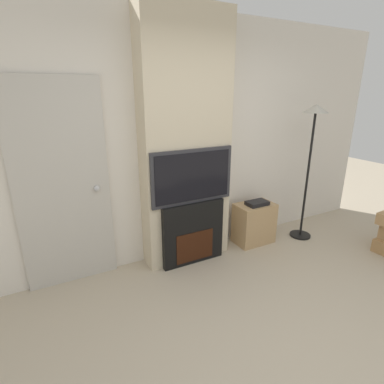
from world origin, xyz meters
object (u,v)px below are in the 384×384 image
fireplace (192,232)px  media_stand (254,223)px  floor_lamp (312,138)px  television (192,176)px

fireplace → media_stand: bearing=2.3°
fireplace → media_stand: size_ratio=1.28×
media_stand → floor_lamp: bearing=-14.2°
television → floor_lamp: bearing=-4.7°
television → floor_lamp: (1.62, -0.13, 0.32)m
fireplace → floor_lamp: size_ratio=0.42×
television → media_stand: 1.20m
fireplace → television: size_ratio=0.78×
television → floor_lamp: size_ratio=0.54×
fireplace → media_stand: (0.94, 0.04, -0.09)m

